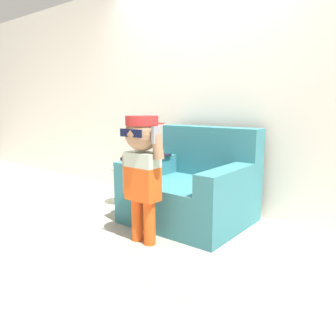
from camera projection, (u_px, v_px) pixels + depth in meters
ground_plane at (162, 219)px, 3.31m from camera, size 10.00×10.00×0.00m
wall_back at (202, 90)px, 3.61m from camera, size 10.00×0.05×2.60m
armchair at (192, 189)px, 3.24m from camera, size 1.11×0.95×0.92m
person_child at (142, 160)px, 2.62m from camera, size 0.43×0.32×1.06m
side_table at (125, 182)px, 3.74m from camera, size 0.32×0.32×0.44m
rug at (160, 235)px, 2.91m from camera, size 1.84×1.37×0.01m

